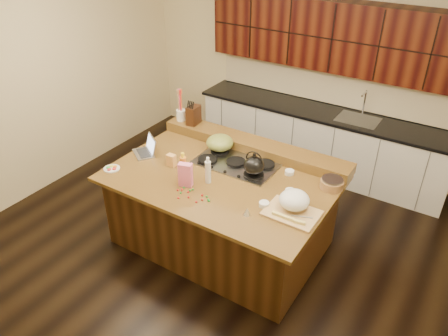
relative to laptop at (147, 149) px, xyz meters
The scene contains 36 objects.
room 1.08m from the laptop, ahead, with size 5.52×5.02×2.72m.
island 1.14m from the laptop, ahead, with size 2.40×1.60×0.92m.
back_ledge 1.26m from the laptop, 36.25° to the left, with size 2.40×0.30×0.12m, color black.
cooktop 1.07m from the laptop, 18.72° to the left, with size 0.92×0.52×0.05m.
back_counter 2.62m from the laptop, 59.91° to the left, with size 3.70×0.66×2.40m.
kettle 1.34m from the laptop, ahead, with size 0.23×0.23×0.20m, color black.
green_bowl 0.86m from the laptop, 33.55° to the left, with size 0.32×0.32×0.18m, color olive.
laptop is the anchor object (origin of this frame).
oil_bottle 0.74m from the laptop, 17.07° to the right, with size 0.07×0.07×0.27m, color orange.
vinegar_bottle 0.97m from the laptop, ahead, with size 0.06×0.06×0.25m, color silver.
wooden_tray 1.93m from the laptop, ahead, with size 0.51×0.41×0.21m.
ramekin_a 1.67m from the laptop, ahead, with size 0.10×0.10×0.04m, color white.
ramekin_b 1.78m from the laptop, ahead, with size 0.10×0.10×0.04m, color white.
ramekin_c 1.68m from the laptop, 16.65° to the left, with size 0.10×0.10×0.04m, color white.
strainer_bowl 2.15m from the laptop, 12.75° to the left, with size 0.24×0.24×0.09m, color #996B3F.
kitchen_timer 1.63m from the laptop, 13.90° to the right, with size 0.08×0.08×0.07m, color silver.
pink_bag 0.85m from the laptop, 20.78° to the right, with size 0.14×0.07×0.26m, color pink.
candy_plate 0.50m from the laptop, 101.10° to the right, with size 0.18×0.18×0.01m, color white.
package_box 0.43m from the laptop, ahead, with size 0.10×0.07×0.14m, color #E7A351.
utensil_crock 0.76m from the laptop, 94.25° to the left, with size 0.12×0.12×0.14m, color white.
knife_block 0.78m from the laptop, 79.04° to the left, with size 0.12×0.19×0.24m, color black.
gumdrop_0 0.90m from the laptop, 28.73° to the right, with size 0.02×0.02×0.02m, color red.
gumdrop_1 1.16m from the laptop, 18.34° to the right, with size 0.02×0.02×0.02m, color #198C26.
gumdrop_2 1.03m from the laptop, 31.53° to the right, with size 0.02×0.02×0.02m, color red.
gumdrop_3 0.89m from the laptop, 23.83° to the right, with size 0.02×0.02×0.02m, color #198C26.
gumdrop_4 1.18m from the laptop, 21.66° to the right, with size 0.02×0.02×0.02m, color red.
gumdrop_5 0.96m from the laptop, 28.40° to the right, with size 0.02×0.02×0.02m, color #198C26.
gumdrop_6 1.18m from the laptop, 24.91° to the right, with size 0.02×0.02×0.02m, color red.
gumdrop_7 1.21m from the laptop, 19.32° to the right, with size 0.02×0.02×0.02m, color #198C26.
gumdrop_8 1.11m from the laptop, 19.41° to the right, with size 0.02×0.02×0.02m, color red.
gumdrop_9 0.97m from the laptop, 22.38° to the right, with size 0.02×0.02×0.02m, color #198C26.
gumdrop_10 1.06m from the laptop, 26.34° to the right, with size 0.02×0.02×0.02m, color red.
gumdrop_11 0.97m from the laptop, 20.43° to the right, with size 0.02×0.02×0.02m, color #198C26.
gumdrop_12 0.91m from the laptop, 26.24° to the right, with size 0.02×0.02×0.02m, color red.
gumdrop_13 1.23m from the laptop, 19.62° to the right, with size 0.02×0.02×0.02m, color #198C26.
gumdrop_14 0.98m from the laptop, 24.10° to the right, with size 0.02×0.02×0.02m, color red.
Camera 1 is at (2.16, -3.33, 3.46)m, focal length 35.00 mm.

